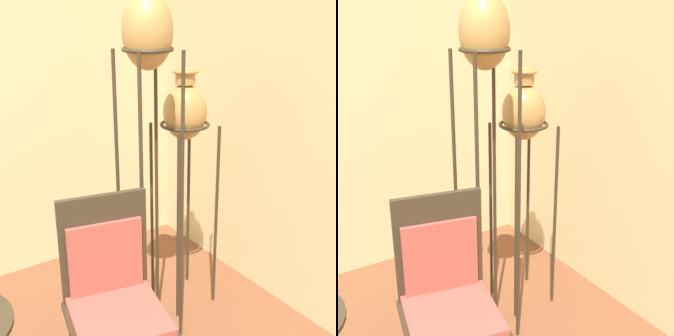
# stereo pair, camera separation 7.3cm
# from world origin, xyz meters

# --- Properties ---
(vase_stand_tall) EXTENTS (0.27, 0.27, 2.02)m
(vase_stand_tall) POSITION_xyz_m (1.23, 0.98, 1.68)
(vase_stand_tall) COLOR #382D1E
(vase_stand_tall) RESTS_ON ground_plane
(vase_stand_medium) EXTENTS (0.31, 0.31, 1.53)m
(vase_stand_medium) POSITION_xyz_m (1.60, 1.16, 1.24)
(vase_stand_medium) COLOR #382D1E
(vase_stand_medium) RESTS_ON ground_plane
(chair) EXTENTS (0.54, 0.55, 1.05)m
(chair) POSITION_xyz_m (0.83, 0.69, 0.60)
(chair) COLOR #382D1E
(chair) RESTS_ON ground_plane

